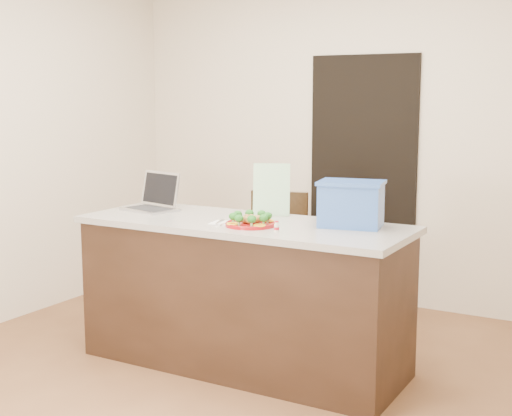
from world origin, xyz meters
The scene contains 16 objects.
ground centered at (0.00, 0.00, 0.00)m, with size 4.00×4.00×0.00m, color brown.
room_shell centered at (0.00, 0.00, 1.62)m, with size 4.00×4.00×4.00m.
doorway centered at (0.10, 1.98, 1.00)m, with size 0.90×0.02×2.00m, color black.
island centered at (0.00, 0.25, 0.46)m, with size 2.06×0.76×0.92m.
plate centered at (0.12, 0.14, 0.93)m, with size 0.30×0.30×0.02m.
meatballs centered at (0.11, 0.14, 0.96)m, with size 0.12×0.12×0.04m.
broccoli centered at (0.12, 0.14, 0.98)m, with size 0.25×0.25×0.04m.
pepper_rings centered at (0.12, 0.14, 0.94)m, with size 0.26×0.26×0.01m.
napkin centered at (-0.07, 0.13, 0.92)m, with size 0.14×0.14×0.01m, color silver.
fork centered at (-0.09, 0.14, 0.93)m, with size 0.05×0.16×0.00m.
knife centered at (-0.04, 0.11, 0.93)m, with size 0.03×0.18×0.01m.
yogurt_bottle centered at (0.34, 0.05, 0.95)m, with size 0.03×0.03×0.06m.
laptop centered at (-0.75, 0.35, 0.99)m, with size 0.40×0.35×0.25m.
leaflet centered at (0.05, 0.51, 1.09)m, with size 0.23×0.00×0.33m, color white.
blue_box centered at (0.64, 0.41, 1.06)m, with size 0.42×0.34×0.27m.
chair centered at (-0.25, 1.10, 0.55)m, with size 0.51×0.51×0.98m.
Camera 1 is at (2.18, -3.43, 1.68)m, focal length 50.00 mm.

